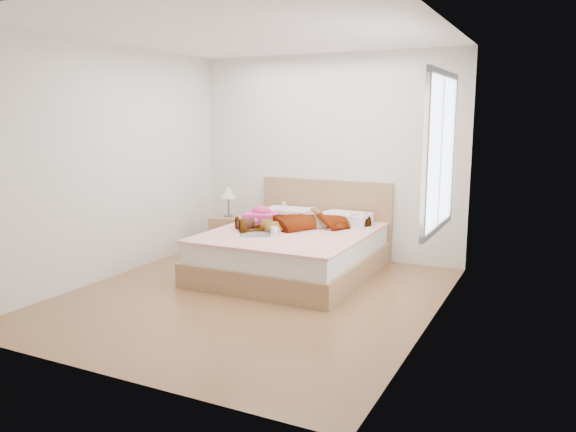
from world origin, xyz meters
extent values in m
plane|color=#56341B|center=(0.00, 0.00, 0.00)|extent=(4.00, 4.00, 0.00)
imported|color=white|center=(0.08, 1.18, 0.63)|extent=(1.69, 1.56, 0.23)
ellipsoid|color=black|center=(-0.49, 1.63, 0.55)|extent=(0.49, 0.56, 0.07)
cube|color=silver|center=(-0.42, 1.58, 0.70)|extent=(0.10, 0.11, 0.05)
plane|color=white|center=(0.00, 0.00, 2.60)|extent=(4.00, 4.00, 0.00)
plane|color=silver|center=(0.00, 2.00, 1.30)|extent=(3.60, 0.00, 3.60)
plane|color=silver|center=(0.00, -2.00, 1.30)|extent=(3.60, 0.00, 3.60)
plane|color=silver|center=(-1.80, 0.00, 1.30)|extent=(0.00, 4.00, 4.00)
plane|color=silver|center=(1.80, 0.00, 1.30)|extent=(0.00, 4.00, 4.00)
cube|color=white|center=(1.78, 0.30, 1.50)|extent=(0.02, 1.10, 1.30)
cube|color=silver|center=(1.78, -0.28, 1.50)|extent=(0.04, 0.06, 1.42)
cube|color=silver|center=(1.78, 0.88, 1.50)|extent=(0.04, 0.06, 1.42)
cube|color=silver|center=(1.78, 0.30, 0.82)|extent=(0.04, 1.22, 0.06)
cube|color=silver|center=(1.78, 0.30, 2.18)|extent=(0.04, 1.22, 0.06)
cube|color=silver|center=(1.77, 0.30, 1.50)|extent=(0.03, 0.04, 1.30)
cube|color=olive|center=(0.00, 0.95, 0.13)|extent=(1.78, 2.08, 0.26)
cube|color=silver|center=(0.00, 0.95, 0.37)|extent=(1.70, 2.00, 0.22)
cube|color=silver|center=(0.00, 0.95, 0.49)|extent=(1.74, 2.04, 0.03)
cube|color=olive|center=(0.00, 1.96, 0.50)|extent=(1.80, 0.07, 1.00)
cube|color=white|center=(-0.40, 1.67, 0.57)|extent=(0.61, 0.44, 0.13)
cube|color=silver|center=(0.40, 1.67, 0.57)|extent=(0.60, 0.43, 0.13)
cube|color=#EA3F8A|center=(-0.53, 1.18, 0.58)|extent=(0.49, 0.43, 0.13)
ellipsoid|color=#E13D8F|center=(-0.55, 1.23, 0.67)|extent=(0.27, 0.21, 0.12)
cube|color=silver|center=(-0.25, 0.54, 0.52)|extent=(0.45, 0.38, 0.01)
cube|color=white|center=(-0.34, 0.51, 0.52)|extent=(0.28, 0.31, 0.02)
cube|color=#262626|center=(-0.16, 0.59, 0.52)|extent=(0.28, 0.31, 0.02)
cylinder|color=white|center=(-0.07, 0.64, 0.56)|extent=(0.09, 0.09, 0.10)
torus|color=white|center=(-0.02, 0.64, 0.56)|extent=(0.07, 0.02, 0.07)
cylinder|color=black|center=(-0.07, 0.64, 0.60)|extent=(0.08, 0.08, 0.00)
ellipsoid|color=#33140E|center=(-0.51, 0.75, 0.58)|extent=(0.22, 0.24, 0.14)
ellipsoid|color=beige|center=(-0.52, 0.73, 0.59)|extent=(0.12, 0.12, 0.07)
sphere|color=#321C0E|center=(-0.47, 0.84, 0.59)|extent=(0.11, 0.11, 0.11)
sphere|color=#ED9BBD|center=(-0.50, 0.89, 0.61)|extent=(0.04, 0.04, 0.04)
sphere|color=#F09DBD|center=(-0.43, 0.86, 0.61)|extent=(0.04, 0.04, 0.04)
ellipsoid|color=black|center=(-0.58, 0.73, 0.55)|extent=(0.06, 0.07, 0.03)
ellipsoid|color=black|center=(-0.47, 0.68, 0.55)|extent=(0.06, 0.07, 0.03)
cube|color=brown|center=(-1.13, 1.39, 0.26)|extent=(0.49, 0.45, 0.52)
cylinder|color=#535353|center=(-1.13, 1.39, 0.53)|extent=(0.15, 0.15, 0.02)
cylinder|color=#545454|center=(-1.13, 1.39, 0.66)|extent=(0.03, 0.03, 0.26)
cone|color=beige|center=(-1.13, 1.39, 0.84)|extent=(0.24, 0.24, 0.15)
camera|label=1|loc=(2.77, -4.77, 1.82)|focal=35.00mm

